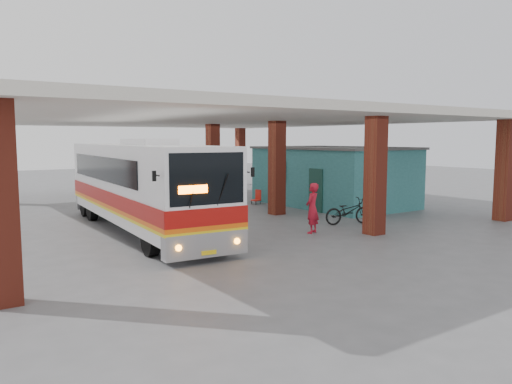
{
  "coord_description": "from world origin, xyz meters",
  "views": [
    {
      "loc": [
        -10.99,
        -15.54,
        3.53
      ],
      "look_at": [
        -0.26,
        0.0,
        1.51
      ],
      "focal_mm": 35.0,
      "sensor_mm": 36.0,
      "label": 1
    }
  ],
  "objects": [
    {
      "name": "canopy_roof",
      "position": [
        0.5,
        6.5,
        4.5
      ],
      "size": [
        21.0,
        23.0,
        0.3
      ],
      "primitive_type": "cube",
      "color": "silver",
      "rests_on": "brick_columns"
    },
    {
      "name": "motorcycle",
      "position": [
        3.77,
        -0.91,
        0.55
      ],
      "size": [
        2.21,
        1.28,
        1.1
      ],
      "primitive_type": "imported",
      "rotation": [
        0.0,
        0.0,
        1.29
      ],
      "color": "black",
      "rests_on": "ground"
    },
    {
      "name": "red_chair",
      "position": [
        4.3,
        6.49,
        0.36
      ],
      "size": [
        0.48,
        0.48,
        0.79
      ],
      "rotation": [
        0.0,
        0.0,
        0.18
      ],
      "color": "red",
      "rests_on": "ground"
    },
    {
      "name": "brick_columns",
      "position": [
        1.43,
        5.0,
        2.17
      ],
      "size": [
        20.1,
        21.6,
        4.35
      ],
      "color": "maroon",
      "rests_on": "ground"
    },
    {
      "name": "coach_bus",
      "position": [
        -3.86,
        2.51,
        1.76
      ],
      "size": [
        3.38,
        12.27,
        3.53
      ],
      "rotation": [
        0.0,
        0.0,
        -0.07
      ],
      "color": "white",
      "rests_on": "ground"
    },
    {
      "name": "shop_building",
      "position": [
        7.49,
        4.0,
        1.56
      ],
      "size": [
        5.2,
        8.2,
        3.11
      ],
      "color": "#2B696B",
      "rests_on": "ground"
    },
    {
      "name": "pedestrian",
      "position": [
        1.25,
        -1.54,
        0.94
      ],
      "size": [
        0.82,
        0.72,
        1.89
      ],
      "primitive_type": "imported",
      "rotation": [
        0.0,
        0.0,
        3.61
      ],
      "color": "red",
      "rests_on": "ground"
    },
    {
      "name": "ground",
      "position": [
        0.0,
        0.0,
        0.0
      ],
      "size": [
        90.0,
        90.0,
        0.0
      ],
      "primitive_type": "plane",
      "color": "#515154",
      "rests_on": "ground"
    }
  ]
}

